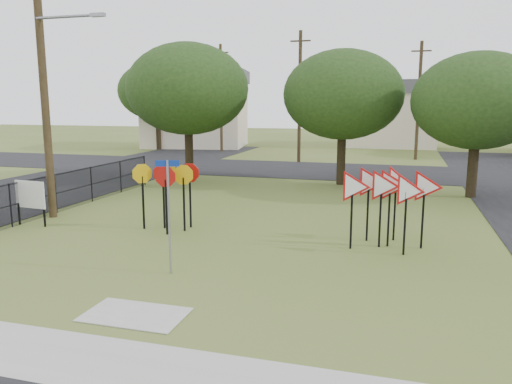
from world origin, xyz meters
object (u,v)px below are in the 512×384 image
Objects in this scene: stop_sign_cluster at (169,180)px; info_board at (30,196)px; street_name_sign at (169,209)px; yield_sign_cluster at (388,189)px.

info_board is (-4.70, -0.95, -0.62)m from stop_sign_cluster.
info_board is (-6.69, 3.11, -0.59)m from street_name_sign.
street_name_sign reaches higher than info_board.
stop_sign_cluster is 7.01m from yield_sign_cluster.
yield_sign_cluster is (5.02, 3.90, 0.09)m from street_name_sign.
yield_sign_cluster is at bearing 3.87° from info_board.
street_name_sign is 4.53m from stop_sign_cluster.
info_board is at bearing -168.54° from stop_sign_cluster.
yield_sign_cluster is (7.01, -0.16, 0.06)m from stop_sign_cluster.
street_name_sign is 0.95× the size of yield_sign_cluster.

